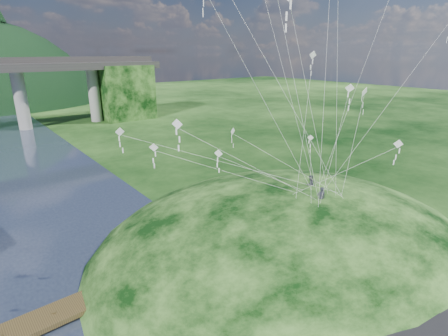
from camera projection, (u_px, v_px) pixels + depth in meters
ground at (232, 295)px, 24.44m from camera, size 320.00×320.00×0.00m
grass_hill at (287, 261)px, 31.08m from camera, size 36.00×32.00×13.00m
footpath at (431, 301)px, 20.84m from camera, size 22.29×5.84×0.83m
wooden_dock at (99, 296)px, 23.77m from camera, size 13.56×2.56×0.96m
kite_flyers at (315, 180)px, 29.78m from camera, size 2.66×3.27×1.97m
kite_swarm at (288, 47)px, 24.44m from camera, size 21.21×15.33×19.26m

